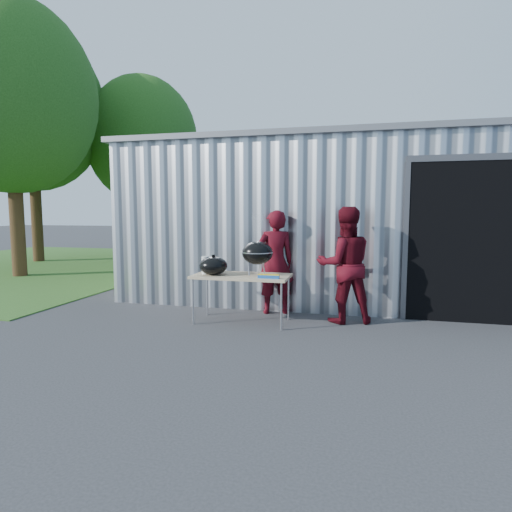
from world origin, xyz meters
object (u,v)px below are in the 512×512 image
(kettle_grill, at_px, (257,249))
(person_bystander, at_px, (345,265))
(folding_table, at_px, (242,277))
(person_cook, at_px, (275,262))

(kettle_grill, bearing_deg, person_bystander, 16.10)
(folding_table, relative_size, kettle_grill, 1.58)
(folding_table, bearing_deg, kettle_grill, 4.15)
(person_cook, bearing_deg, folding_table, 41.22)
(folding_table, xyz_separation_m, person_bystander, (1.56, 0.40, 0.19))
(folding_table, relative_size, person_cook, 0.85)
(folding_table, xyz_separation_m, kettle_grill, (0.25, 0.02, 0.45))
(folding_table, distance_m, kettle_grill, 0.52)
(person_cook, height_order, person_bystander, person_bystander)
(kettle_grill, bearing_deg, person_cook, 78.51)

